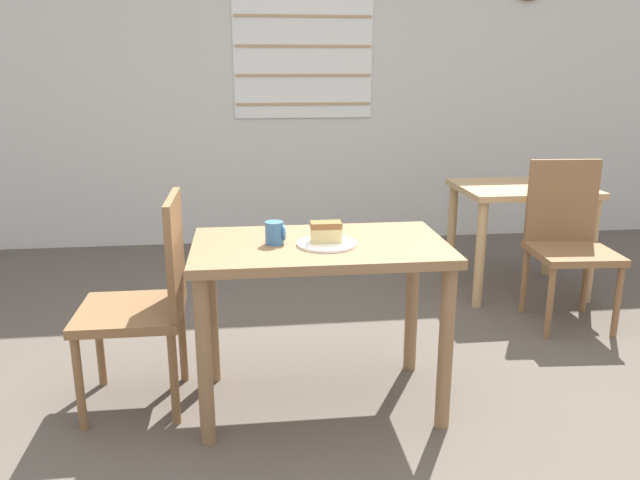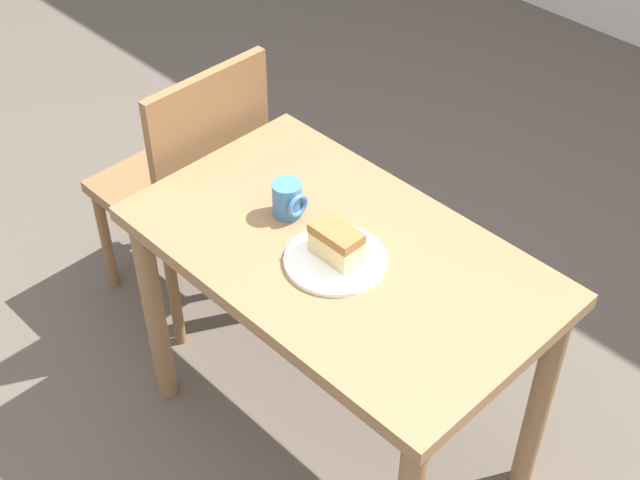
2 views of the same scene
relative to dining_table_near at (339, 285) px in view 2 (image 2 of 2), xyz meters
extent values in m
cube|color=olive|center=(0.00, 0.00, 0.10)|extent=(1.06, 0.62, 0.04)
cylinder|color=olive|center=(-0.48, -0.26, -0.27)|extent=(0.06, 0.06, 0.70)
cylinder|color=olive|center=(-0.48, 0.26, -0.27)|extent=(0.06, 0.06, 0.70)
cylinder|color=olive|center=(0.48, 0.26, -0.27)|extent=(0.06, 0.06, 0.70)
cube|color=brown|center=(-0.81, 0.09, -0.18)|extent=(0.44, 0.44, 0.04)
cylinder|color=brown|center=(-0.99, 0.27, -0.41)|extent=(0.04, 0.04, 0.41)
cylinder|color=brown|center=(-0.99, -0.10, -0.41)|extent=(0.04, 0.04, 0.41)
cylinder|color=brown|center=(-0.62, 0.27, -0.41)|extent=(0.04, 0.04, 0.41)
cylinder|color=brown|center=(-0.62, -0.10, -0.41)|extent=(0.04, 0.04, 0.41)
cube|color=brown|center=(-0.60, 0.09, 0.08)|extent=(0.03, 0.42, 0.48)
cylinder|color=white|center=(0.02, -0.04, 0.13)|extent=(0.25, 0.25, 0.01)
cube|color=#E0C67F|center=(0.02, -0.03, 0.16)|extent=(0.12, 0.07, 0.06)
cube|color=#936033|center=(0.02, -0.03, 0.21)|extent=(0.13, 0.07, 0.03)
cylinder|color=teal|center=(-0.19, 0.00, 0.17)|extent=(0.08, 0.08, 0.09)
torus|color=teal|center=(-0.15, 0.00, 0.17)|extent=(0.01, 0.07, 0.07)
camera|label=1|loc=(-0.30, -2.48, 0.83)|focal=35.00mm
camera|label=2|loc=(1.11, -1.16, 1.57)|focal=50.00mm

